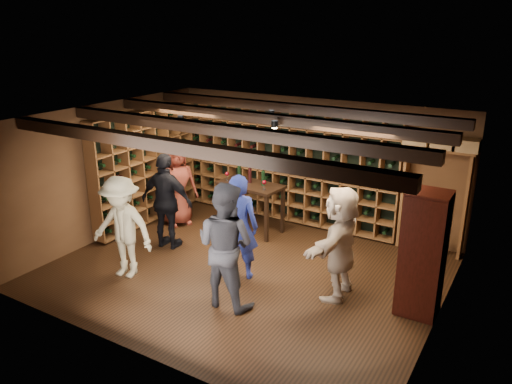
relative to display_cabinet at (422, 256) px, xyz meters
The scene contains 13 objects.
ground 2.85m from the display_cabinet, behind, with size 6.00×6.00×0.00m, color black.
room_shell 3.14m from the display_cabinet, behind, with size 6.00×6.00×6.00m.
wine_rack_back 3.89m from the display_cabinet, 146.67° to the left, with size 4.65×0.30×2.20m.
wine_rack_left 5.59m from the display_cabinet, behind, with size 0.30×2.65×2.20m.
crate_shelf 2.26m from the display_cabinet, 98.20° to the left, with size 1.20×0.32×2.07m.
display_cabinet is the anchor object (origin of this frame).
man_blue_shirt 2.73m from the display_cabinet, behind, with size 0.62×0.41×1.70m, color navy.
man_grey_suit 2.69m from the display_cabinet, 154.19° to the right, with size 0.89×0.69×1.83m, color black.
guest_red_floral 5.00m from the display_cabinet, behind, with size 0.80×0.52×1.64m, color maroon.
guest_woman_black 4.38m from the display_cabinet, behind, with size 1.01×0.42×1.73m, color black.
guest_khaki 4.48m from the display_cabinet, 163.13° to the right, with size 1.07×0.61×1.65m, color gray.
guest_beige 1.14m from the display_cabinet, behind, with size 1.58×0.50×1.70m, color tan.
tasting_table 3.75m from the display_cabinet, 159.87° to the left, with size 1.32×0.77×1.23m.
Camera 1 is at (3.90, -6.19, 3.87)m, focal length 35.00 mm.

